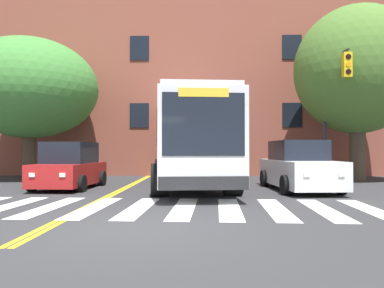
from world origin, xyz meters
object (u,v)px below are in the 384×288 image
at_px(city_bus, 189,141).
at_px(traffic_light_near_corner, 333,95).
at_px(street_tree_curbside_large, 357,71).
at_px(street_tree_curbside_small, 30,89).
at_px(car_red_near_lane, 70,167).
at_px(car_teal_behind_bus, 184,157).
at_px(car_white_far_lane, 298,167).

bearing_deg(city_bus, traffic_light_near_corner, 10.87).
xyz_separation_m(traffic_light_near_corner, street_tree_curbside_large, (1.59, 1.31, 1.35)).
distance_m(traffic_light_near_corner, street_tree_curbside_small, 14.51).
relative_size(car_red_near_lane, car_teal_behind_bus, 0.78).
bearing_deg(traffic_light_near_corner, car_red_near_lane, -167.73).
distance_m(city_bus, street_tree_curbside_large, 9.01).
height_order(city_bus, car_teal_behind_bus, city_bus).
height_order(car_white_far_lane, traffic_light_near_corner, traffic_light_near_corner).
height_order(city_bus, car_white_far_lane, city_bus).
bearing_deg(car_white_far_lane, street_tree_curbside_small, 159.73).
distance_m(traffic_light_near_corner, street_tree_curbside_large, 2.46).
distance_m(city_bus, car_red_near_lane, 4.81).
bearing_deg(city_bus, car_white_far_lane, -20.79).
xyz_separation_m(car_red_near_lane, traffic_light_near_corner, (10.90, 2.37, 3.11)).
xyz_separation_m(car_red_near_lane, car_white_far_lane, (8.64, -0.40, 0.02)).
xyz_separation_m(car_red_near_lane, street_tree_curbside_large, (12.50, 3.68, 4.46)).
relative_size(car_white_far_lane, street_tree_curbside_small, 0.69).
distance_m(car_white_far_lane, street_tree_curbside_small, 13.45).
xyz_separation_m(car_white_far_lane, car_teal_behind_bus, (-4.80, 12.17, 0.17)).
bearing_deg(car_teal_behind_bus, car_white_far_lane, -68.46).
distance_m(car_teal_behind_bus, traffic_light_near_corner, 12.11).
distance_m(car_red_near_lane, street_tree_curbside_large, 13.77).
height_order(car_red_near_lane, street_tree_curbside_small, street_tree_curbside_small).
height_order(city_bus, street_tree_curbside_small, street_tree_curbside_small).
bearing_deg(street_tree_curbside_large, car_white_far_lane, -133.39).
height_order(car_red_near_lane, street_tree_curbside_large, street_tree_curbside_large).
height_order(street_tree_curbside_large, street_tree_curbside_small, street_tree_curbside_large).
bearing_deg(city_bus, street_tree_curbside_large, 17.65).
distance_m(car_red_near_lane, traffic_light_near_corner, 11.58).
distance_m(city_bus, car_teal_behind_bus, 10.67).
bearing_deg(street_tree_curbside_large, traffic_light_near_corner, -140.61).
bearing_deg(car_red_near_lane, street_tree_curbside_large, 16.41).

